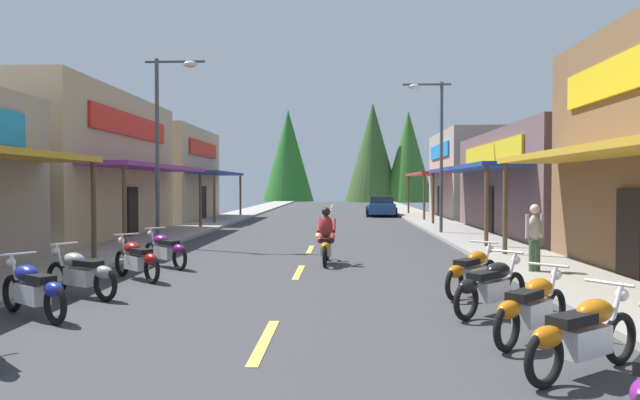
{
  "coord_description": "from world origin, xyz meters",
  "views": [
    {
      "loc": [
        1.08,
        -0.78,
        2.19
      ],
      "look_at": [
        -0.14,
        31.49,
        1.35
      ],
      "focal_mm": 33.23,
      "sensor_mm": 36.0,
      "label": 1
    }
  ],
  "objects_px": {
    "motorcycle_parked_right_2": "(532,307)",
    "rider_cruising_lead": "(326,240)",
    "motorcycle_parked_left_1": "(33,289)",
    "motorcycle_parked_left_2": "(81,272)",
    "motorcycle_parked_right_4": "(472,271)",
    "streetlamp_left": "(166,126)",
    "pedestrian_browsing": "(535,234)",
    "motorcycle_parked_left_4": "(165,249)",
    "motorcycle_parked_left_3": "(137,259)",
    "parked_car_curbside": "(381,206)",
    "motorcycle_parked_right_3": "(491,285)",
    "motorcycle_parked_right_1": "(583,334)",
    "streetlamp_right": "(435,137)"
  },
  "relations": [
    {
      "from": "streetlamp_left",
      "to": "motorcycle_parked_left_1",
      "type": "distance_m",
      "value": 11.68
    },
    {
      "from": "parked_car_curbside",
      "to": "motorcycle_parked_right_3",
      "type": "bearing_deg",
      "value": -178.98
    },
    {
      "from": "motorcycle_parked_left_4",
      "to": "motorcycle_parked_right_4",
      "type": "bearing_deg",
      "value": -162.73
    },
    {
      "from": "motorcycle_parked_right_3",
      "to": "parked_car_curbside",
      "type": "bearing_deg",
      "value": 45.18
    },
    {
      "from": "rider_cruising_lead",
      "to": "motorcycle_parked_left_4",
      "type": "bearing_deg",
      "value": 103.02
    },
    {
      "from": "pedestrian_browsing",
      "to": "rider_cruising_lead",
      "type": "bearing_deg",
      "value": 40.92
    },
    {
      "from": "motorcycle_parked_right_2",
      "to": "motorcycle_parked_left_1",
      "type": "xyz_separation_m",
      "value": [
        -7.68,
        1.15,
        0.0
      ]
    },
    {
      "from": "motorcycle_parked_right_3",
      "to": "motorcycle_parked_right_4",
      "type": "distance_m",
      "value": 1.69
    },
    {
      "from": "motorcycle_parked_right_1",
      "to": "motorcycle_parked_left_3",
      "type": "height_order",
      "value": "same"
    },
    {
      "from": "parked_car_curbside",
      "to": "motorcycle_parked_right_4",
      "type": "bearing_deg",
      "value": -178.9
    },
    {
      "from": "motorcycle_parked_right_3",
      "to": "motorcycle_parked_left_4",
      "type": "height_order",
      "value": "same"
    },
    {
      "from": "streetlamp_left",
      "to": "motorcycle_parked_left_4",
      "type": "distance_m",
      "value": 6.51
    },
    {
      "from": "motorcycle_parked_left_3",
      "to": "rider_cruising_lead",
      "type": "distance_m",
      "value": 5.16
    },
    {
      "from": "streetlamp_left",
      "to": "motorcycle_parked_right_3",
      "type": "bearing_deg",
      "value": -50.24
    },
    {
      "from": "streetlamp_right",
      "to": "pedestrian_browsing",
      "type": "bearing_deg",
      "value": -86.98
    },
    {
      "from": "motorcycle_parked_left_1",
      "to": "streetlamp_right",
      "type": "bearing_deg",
      "value": -81.8
    },
    {
      "from": "streetlamp_left",
      "to": "motorcycle_parked_left_4",
      "type": "relative_size",
      "value": 4.08
    },
    {
      "from": "motorcycle_parked_right_1",
      "to": "motorcycle_parked_left_3",
      "type": "bearing_deg",
      "value": 102.3
    },
    {
      "from": "streetlamp_left",
      "to": "rider_cruising_lead",
      "type": "height_order",
      "value": "streetlamp_left"
    },
    {
      "from": "motorcycle_parked_right_2",
      "to": "rider_cruising_lead",
      "type": "bearing_deg",
      "value": 63.61
    },
    {
      "from": "streetlamp_right",
      "to": "rider_cruising_lead",
      "type": "xyz_separation_m",
      "value": [
        -4.44,
        -9.62,
        -3.62
      ]
    },
    {
      "from": "streetlamp_right",
      "to": "parked_car_curbside",
      "type": "bearing_deg",
      "value": 94.8
    },
    {
      "from": "motorcycle_parked_left_3",
      "to": "rider_cruising_lead",
      "type": "bearing_deg",
      "value": -101.14
    },
    {
      "from": "motorcycle_parked_left_1",
      "to": "motorcycle_parked_left_2",
      "type": "relative_size",
      "value": 0.93
    },
    {
      "from": "motorcycle_parked_right_4",
      "to": "motorcycle_parked_right_3",
      "type": "bearing_deg",
      "value": -143.5
    },
    {
      "from": "motorcycle_parked_right_2",
      "to": "motorcycle_parked_right_4",
      "type": "distance_m",
      "value": 3.43
    },
    {
      "from": "motorcycle_parked_left_2",
      "to": "rider_cruising_lead",
      "type": "distance_m",
      "value": 6.82
    },
    {
      "from": "motorcycle_parked_left_1",
      "to": "pedestrian_browsing",
      "type": "relative_size",
      "value": 1.03
    },
    {
      "from": "motorcycle_parked_right_1",
      "to": "motorcycle_parked_left_4",
      "type": "height_order",
      "value": "same"
    },
    {
      "from": "streetlamp_left",
      "to": "streetlamp_right",
      "type": "bearing_deg",
      "value": 28.06
    },
    {
      "from": "streetlamp_left",
      "to": "motorcycle_parked_left_4",
      "type": "bearing_deg",
      "value": -73.53
    },
    {
      "from": "motorcycle_parked_right_1",
      "to": "motorcycle_parked_left_4",
      "type": "relative_size",
      "value": 1.11
    },
    {
      "from": "motorcycle_parked_right_3",
      "to": "motorcycle_parked_left_2",
      "type": "distance_m",
      "value": 7.65
    },
    {
      "from": "motorcycle_parked_left_2",
      "to": "motorcycle_parked_left_3",
      "type": "height_order",
      "value": "same"
    },
    {
      "from": "motorcycle_parked_right_4",
      "to": "motorcycle_parked_left_1",
      "type": "relative_size",
      "value": 0.98
    },
    {
      "from": "motorcycle_parked_left_4",
      "to": "pedestrian_browsing",
      "type": "height_order",
      "value": "pedestrian_browsing"
    },
    {
      "from": "motorcycle_parked_right_4",
      "to": "motorcycle_parked_left_1",
      "type": "distance_m",
      "value": 7.94
    },
    {
      "from": "motorcycle_parked_left_2",
      "to": "motorcycle_parked_left_4",
      "type": "bearing_deg",
      "value": -64.95
    },
    {
      "from": "motorcycle_parked_right_3",
      "to": "motorcycle_parked_left_1",
      "type": "distance_m",
      "value": 7.57
    },
    {
      "from": "motorcycle_parked_left_3",
      "to": "pedestrian_browsing",
      "type": "relative_size",
      "value": 0.92
    },
    {
      "from": "rider_cruising_lead",
      "to": "pedestrian_browsing",
      "type": "height_order",
      "value": "pedestrian_browsing"
    },
    {
      "from": "motorcycle_parked_left_4",
      "to": "parked_car_curbside",
      "type": "relative_size",
      "value": 0.37
    },
    {
      "from": "streetlamp_right",
      "to": "motorcycle_parked_right_1",
      "type": "relative_size",
      "value": 3.72
    },
    {
      "from": "streetlamp_right",
      "to": "motorcycle_parked_right_1",
      "type": "bearing_deg",
      "value": -93.75
    },
    {
      "from": "motorcycle_parked_right_4",
      "to": "parked_car_curbside",
      "type": "relative_size",
      "value": 0.4
    },
    {
      "from": "motorcycle_parked_right_3",
      "to": "motorcycle_parked_left_1",
      "type": "xyz_separation_m",
      "value": [
        -7.55,
        -0.59,
        0.0
      ]
    },
    {
      "from": "parked_car_curbside",
      "to": "motorcycle_parked_left_3",
      "type": "bearing_deg",
      "value": 166.55
    },
    {
      "from": "motorcycle_parked_right_1",
      "to": "pedestrian_browsing",
      "type": "relative_size",
      "value": 1.03
    },
    {
      "from": "streetlamp_left",
      "to": "pedestrian_browsing",
      "type": "xyz_separation_m",
      "value": [
        10.77,
        -6.14,
        -3.24
      ]
    },
    {
      "from": "motorcycle_parked_right_2",
      "to": "motorcycle_parked_left_1",
      "type": "height_order",
      "value": "same"
    }
  ]
}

